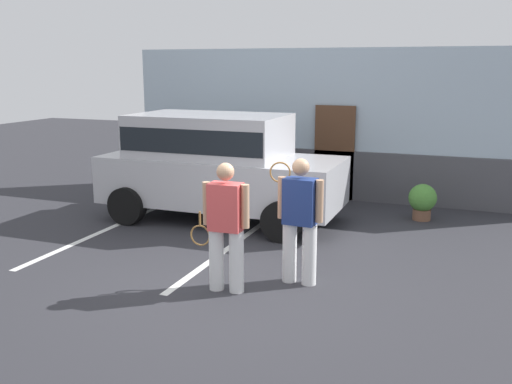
{
  "coord_description": "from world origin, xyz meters",
  "views": [
    {
      "loc": [
        2.93,
        -6.89,
        2.96
      ],
      "look_at": [
        -0.17,
        1.2,
        1.05
      ],
      "focal_mm": 40.35,
      "sensor_mm": 36.0,
      "label": 1
    }
  ],
  "objects_px": {
    "tennis_player_man": "(226,226)",
    "potted_plant_by_porch": "(422,200)",
    "parked_suv": "(217,162)",
    "tennis_player_woman": "(300,219)"
  },
  "relations": [
    {
      "from": "tennis_player_man",
      "to": "parked_suv",
      "type": "bearing_deg",
      "value": -65.82
    },
    {
      "from": "tennis_player_woman",
      "to": "potted_plant_by_porch",
      "type": "xyz_separation_m",
      "value": [
        1.28,
        4.06,
        -0.52
      ]
    },
    {
      "from": "tennis_player_woman",
      "to": "potted_plant_by_porch",
      "type": "relative_size",
      "value": 2.46
    },
    {
      "from": "parked_suv",
      "to": "tennis_player_woman",
      "type": "bearing_deg",
      "value": -47.15
    },
    {
      "from": "tennis_player_man",
      "to": "potted_plant_by_porch",
      "type": "xyz_separation_m",
      "value": [
        2.11,
        4.68,
        -0.5
      ]
    },
    {
      "from": "tennis_player_man",
      "to": "tennis_player_woman",
      "type": "relative_size",
      "value": 0.99
    },
    {
      "from": "potted_plant_by_porch",
      "to": "tennis_player_man",
      "type": "bearing_deg",
      "value": -114.25
    },
    {
      "from": "tennis_player_woman",
      "to": "potted_plant_by_porch",
      "type": "height_order",
      "value": "tennis_player_woman"
    },
    {
      "from": "parked_suv",
      "to": "tennis_player_man",
      "type": "distance_m",
      "value": 3.7
    },
    {
      "from": "tennis_player_woman",
      "to": "potted_plant_by_porch",
      "type": "distance_m",
      "value": 4.29
    }
  ]
}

